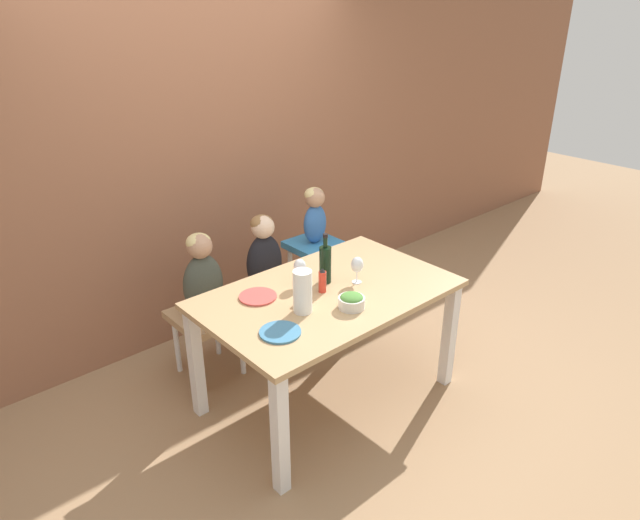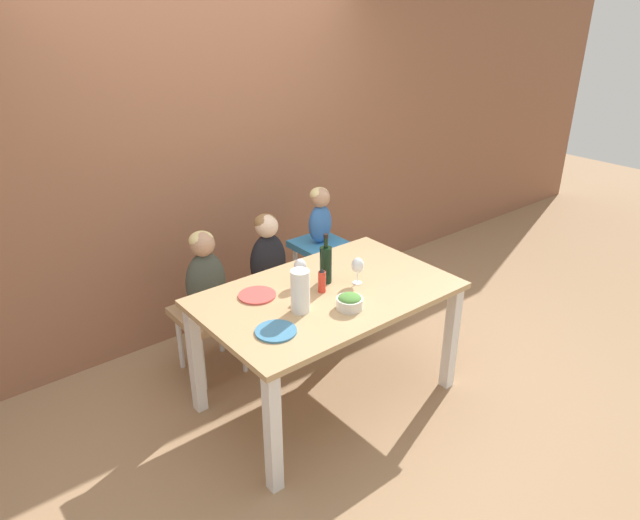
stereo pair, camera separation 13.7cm
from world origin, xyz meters
The scene contains 17 objects.
ground_plane centered at (0.00, 0.00, 0.00)m, with size 14.00×14.00×0.00m, color #9E7A56.
wall_back centered at (0.00, 1.31, 1.35)m, with size 10.00×0.06×2.70m.
dining_table centered at (0.00, 0.00, 0.67)m, with size 1.51×0.94×0.77m.
chair_far_left centered at (-0.42, 0.73, 0.40)m, with size 0.42×0.44×0.47m.
chair_far_center centered at (0.07, 0.73, 0.40)m, with size 0.42×0.44×0.47m.
chair_right_highchair centered at (0.53, 0.73, 0.56)m, with size 0.36×0.37×0.70m.
person_child_left centered at (-0.42, 0.73, 0.75)m, with size 0.28×0.17×0.56m.
person_child_center centered at (0.07, 0.73, 0.75)m, with size 0.28×0.17×0.56m.
person_baby_right centered at (0.53, 0.73, 0.94)m, with size 0.19×0.15×0.42m.
wine_bottle centered at (0.07, 0.10, 0.90)m, with size 0.07×0.07×0.32m.
paper_towel_roll centered at (-0.26, -0.08, 0.90)m, with size 0.11×0.11×0.25m.
wine_glass_near centered at (0.21, -0.03, 0.89)m, with size 0.08×0.08×0.17m.
wine_glass_far centered at (-0.07, 0.18, 0.89)m, with size 0.08×0.08×0.17m.
salad_bowl_large centered at (-0.03, -0.23, 0.82)m, with size 0.15×0.15×0.09m.
dinner_plate_front_left centered at (-0.50, -0.18, 0.78)m, with size 0.22×0.22×0.01m.
dinner_plate_back_left centered at (-0.36, 0.21, 0.78)m, with size 0.22×0.22×0.01m.
condiment_bottle_hot_sauce centered at (-0.03, 0.02, 0.85)m, with size 0.05×0.05×0.15m.
Camera 2 is at (-1.91, -2.29, 2.38)m, focal length 32.00 mm.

